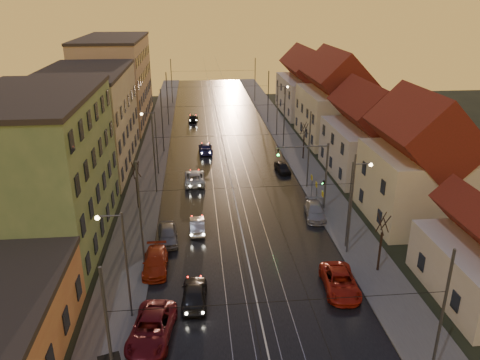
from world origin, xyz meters
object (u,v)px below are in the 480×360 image
object	(u,v)px
street_lamp_1	(353,197)
parked_right_0	(340,282)
street_lamp_0	(121,256)
parked_left_1	(152,328)
driving_car_0	(194,293)
driving_car_3	(206,148)
parked_right_2	(282,168)
street_lamp_2	(153,137)
traffic_light_mast	(317,168)
parked_left_3	(168,234)
parked_right_1	(315,211)
driving_car_4	(193,118)
street_lamp_3	(279,105)
driving_car_2	(195,178)
driving_car_1	(197,225)
parked_left_2	(155,262)

from	to	relation	value
street_lamp_1	parked_right_0	xyz separation A→B (m)	(-2.71, -6.24, -4.16)
street_lamp_0	parked_left_1	world-z (taller)	street_lamp_0
driving_car_0	driving_car_3	world-z (taller)	driving_car_0
driving_car_0	parked_right_2	bearing A→B (deg)	-110.82
street_lamp_2	driving_car_0	size ratio (longest dim) A/B	1.79
traffic_light_mast	parked_left_3	xyz separation A→B (m)	(-14.82, -5.39, -3.87)
parked_right_1	driving_car_4	bearing A→B (deg)	114.06
street_lamp_1	parked_right_2	world-z (taller)	street_lamp_1
driving_car_4	parked_right_1	distance (m)	41.72
street_lamp_3	driving_car_0	bearing A→B (deg)	-107.66
driving_car_0	driving_car_2	xyz separation A→B (m)	(0.16, 23.30, -0.05)
driving_car_2	parked_left_1	size ratio (longest dim) A/B	0.92
parked_right_0	parked_right_2	xyz separation A→B (m)	(0.31, 25.57, -0.11)
street_lamp_1	parked_right_1	distance (m)	7.69
parked_right_2	driving_car_0	bearing A→B (deg)	-120.36
street_lamp_1	traffic_light_mast	distance (m)	8.08
parked_right_0	parked_right_1	xyz separation A→B (m)	(1.21, 12.49, -0.06)
driving_car_3	driving_car_2	bearing A→B (deg)	80.74
driving_car_0	parked_left_3	bearing A→B (deg)	-73.34
driving_car_0	driving_car_1	size ratio (longest dim) A/B	1.15
driving_car_4	driving_car_2	bearing A→B (deg)	95.78
street_lamp_1	street_lamp_3	size ratio (longest dim) A/B	1.00
driving_car_4	parked_left_3	bearing A→B (deg)	92.42
driving_car_2	parked_right_1	xyz separation A→B (m)	(11.91, -10.39, -0.05)
driving_car_2	driving_car_4	size ratio (longest dim) A/B	1.37
street_lamp_2	parked_left_3	size ratio (longest dim) A/B	1.86
driving_car_0	driving_car_2	bearing A→B (deg)	-87.95
parked_left_1	parked_left_2	distance (m)	8.28
driving_car_4	parked_right_2	bearing A→B (deg)	118.06
street_lamp_1	parked_left_2	distance (m)	17.34
parked_left_1	parked_left_3	bearing A→B (deg)	96.01
street_lamp_2	driving_car_2	distance (m)	7.19
street_lamp_1	parked_left_1	xyz separation A→B (m)	(-16.35, -10.27, -4.11)
street_lamp_2	driving_car_4	xyz separation A→B (m)	(4.70, 26.20, -4.25)
street_lamp_0	parked_right_1	distance (m)	22.36
driving_car_3	parked_right_2	world-z (taller)	driving_car_3
parked_right_2	driving_car_3	bearing A→B (deg)	129.45
driving_car_1	parked_right_0	bearing A→B (deg)	134.15
street_lamp_3	parked_right_1	distance (m)	30.09
traffic_light_mast	driving_car_0	bearing A→B (deg)	-130.37
street_lamp_0	driving_car_2	bearing A→B (deg)	79.00
street_lamp_3	driving_car_3	size ratio (longest dim) A/B	1.74
driving_car_2	parked_left_1	world-z (taller)	parked_left_1
parked_left_3	street_lamp_3	bearing A→B (deg)	60.11
street_lamp_0	parked_right_0	bearing A→B (deg)	6.47
street_lamp_0	driving_car_3	world-z (taller)	street_lamp_0
street_lamp_2	parked_left_2	xyz separation A→B (m)	(1.50, -22.00, -4.20)
street_lamp_0	street_lamp_1	xyz separation A→B (m)	(18.21, 8.00, 0.00)
street_lamp_1	parked_right_2	xyz separation A→B (m)	(-2.40, 19.32, -4.27)
driving_car_1	parked_right_2	distance (m)	18.56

